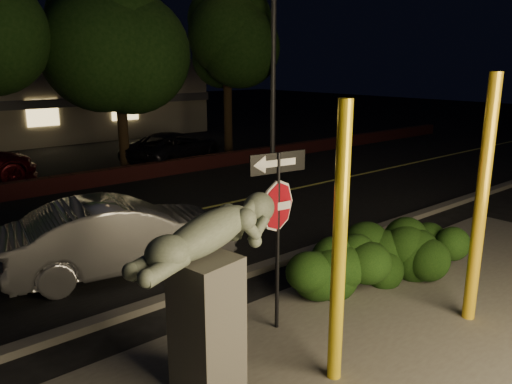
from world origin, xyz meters
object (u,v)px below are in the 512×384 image
signpost (278,207)px  parked_car_dark (174,148)px  yellow_pole_left (339,248)px  yellow_pole_right (481,203)px  sculpture (208,281)px  silver_sedan (120,235)px

signpost → parked_car_dark: (5.35, 11.82, -1.25)m
yellow_pole_left → signpost: bearing=79.0°
yellow_pole_right → parked_car_dark: size_ratio=0.83×
yellow_pole_right → sculpture: size_ratio=1.63×
yellow_pole_left → silver_sedan: (-0.53, 4.79, -1.02)m
sculpture → parked_car_dark: (6.89, 12.35, -0.77)m
yellow_pole_left → sculpture: size_ratio=1.52×
yellow_pole_left → silver_sedan: bearing=96.3°
yellow_pole_left → yellow_pole_right: yellow_pole_right is taller
signpost → sculpture: 1.70m
yellow_pole_left → silver_sedan: yellow_pole_left is taller
yellow_pole_left → sculpture: 1.55m
yellow_pole_right → signpost: size_ratio=1.40×
yellow_pole_right → signpost: bearing=145.8°
yellow_pole_right → sculpture: yellow_pole_right is taller
sculpture → silver_sedan: sculpture is taller
yellow_pole_right → sculpture: 4.15m
yellow_pole_left → yellow_pole_right: 2.71m
yellow_pole_left → yellow_pole_right: size_ratio=0.93×
yellow_pole_right → silver_sedan: (-3.22, 5.12, -1.15)m
sculpture → signpost: bearing=9.8°
yellow_pole_right → signpost: yellow_pole_right is taller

